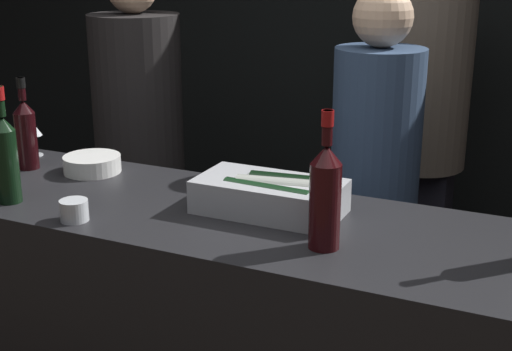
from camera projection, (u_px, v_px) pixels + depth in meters
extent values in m
cube|color=black|center=(411.00, 23.00, 3.64)|extent=(6.40, 0.06, 2.80)
cube|color=#B7BABF|center=(270.00, 196.00, 2.12)|extent=(0.44, 0.23, 0.10)
cylinder|color=#143319|center=(266.00, 194.00, 2.07)|extent=(0.27, 0.08, 0.06)
cylinder|color=#B2B7AD|center=(278.00, 190.00, 2.10)|extent=(0.26, 0.12, 0.07)
cylinder|color=black|center=(293.00, 186.00, 2.14)|extent=(0.27, 0.11, 0.07)
cylinder|color=white|center=(92.00, 164.00, 2.51)|extent=(0.20, 0.20, 0.06)
cylinder|color=gray|center=(92.00, 157.00, 2.50)|extent=(0.16, 0.16, 0.01)
cylinder|color=silver|center=(34.00, 155.00, 2.71)|extent=(0.07, 0.07, 0.00)
cylinder|color=silver|center=(33.00, 145.00, 2.70)|extent=(0.01, 0.01, 0.08)
cone|color=silver|center=(32.00, 128.00, 2.68)|extent=(0.07, 0.07, 0.06)
cylinder|color=silver|center=(74.00, 210.00, 2.06)|extent=(0.08, 0.08, 0.06)
sphere|color=#F9D67F|center=(74.00, 209.00, 2.06)|extent=(0.04, 0.04, 0.04)
cylinder|color=black|center=(27.00, 141.00, 2.53)|extent=(0.07, 0.07, 0.20)
cone|color=black|center=(23.00, 107.00, 2.49)|extent=(0.07, 0.07, 0.04)
cylinder|color=black|center=(21.00, 89.00, 2.47)|extent=(0.03, 0.03, 0.08)
cylinder|color=black|center=(21.00, 83.00, 2.47)|extent=(0.03, 0.03, 0.04)
cylinder|color=black|center=(7.00, 167.00, 2.19)|extent=(0.07, 0.07, 0.23)
cone|color=black|center=(2.00, 123.00, 2.15)|extent=(0.07, 0.07, 0.04)
cylinder|color=black|center=(0.00, 102.00, 2.13)|extent=(0.03, 0.03, 0.09)
cylinder|color=black|center=(325.00, 206.00, 1.85)|extent=(0.08, 0.08, 0.23)
cone|color=black|center=(326.00, 155.00, 1.81)|extent=(0.08, 0.08, 0.05)
cylinder|color=black|center=(327.00, 128.00, 1.79)|extent=(0.03, 0.03, 0.09)
cylinder|color=maroon|center=(328.00, 118.00, 1.78)|extent=(0.03, 0.03, 0.04)
cube|color=black|center=(146.00, 255.00, 3.34)|extent=(0.29, 0.22, 0.78)
cylinder|color=black|center=(137.00, 98.00, 3.11)|extent=(0.39, 0.39, 0.72)
cube|color=black|center=(367.00, 321.00, 2.80)|extent=(0.24, 0.18, 0.75)
cylinder|color=#334766|center=(376.00, 144.00, 2.58)|extent=(0.32, 0.32, 0.69)
sphere|color=beige|center=(383.00, 17.00, 2.44)|extent=(0.21, 0.21, 0.21)
cube|color=black|center=(411.00, 248.00, 3.36)|extent=(0.31, 0.23, 0.83)
cylinder|color=#60564C|center=(423.00, 82.00, 3.12)|extent=(0.41, 0.41, 0.75)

